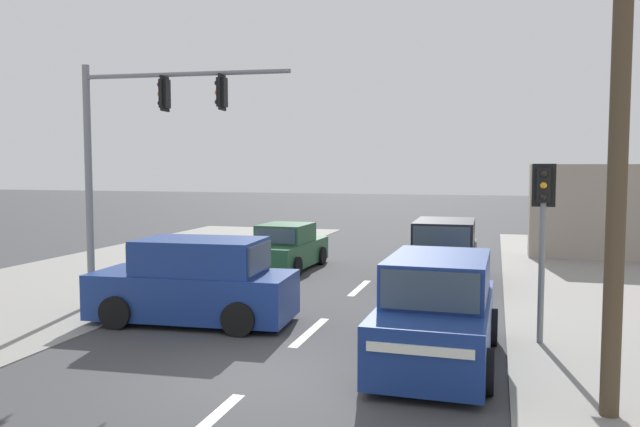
{
  "coord_description": "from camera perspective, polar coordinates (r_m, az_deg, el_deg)",
  "views": [
    {
      "loc": [
        3.73,
        -9.44,
        3.5
      ],
      "look_at": [
        -0.06,
        4.0,
        2.45
      ],
      "focal_mm": 35.0,
      "sensor_mm": 36.0,
      "label": 1
    }
  ],
  "objects": [
    {
      "name": "pedestal_signal_right_kerb",
      "position": [
        12.93,
        19.71,
        -0.76
      ],
      "size": [
        0.44,
        0.3,
        3.56
      ],
      "color": "slate",
      "rests_on": "ground"
    },
    {
      "name": "traffic_signal_mast",
      "position": [
        15.95,
        -16.5,
        6.44
      ],
      "size": [
        5.28,
        0.56,
        6.0
      ],
      "color": "slate",
      "rests_on": "ground"
    },
    {
      "name": "suv_oncoming_near",
      "position": [
        19.09,
        11.27,
        -3.67
      ],
      "size": [
        2.1,
        4.56,
        1.9
      ],
      "color": "black",
      "rests_on": "ground"
    },
    {
      "name": "suv_crossing_left",
      "position": [
        14.36,
        -11.32,
        -6.29
      ],
      "size": [
        4.64,
        2.28,
        1.9
      ],
      "color": "navy",
      "rests_on": "ground"
    },
    {
      "name": "kerb_left_verge",
      "position": [
        18.5,
        -26.24,
        -7.02
      ],
      "size": [
        8.0,
        40.0,
        0.02
      ],
      "primitive_type": "cube",
      "color": "gray",
      "rests_on": "ground"
    },
    {
      "name": "lane_dash_mid",
      "position": [
        13.45,
        -0.92,
        -10.77
      ],
      "size": [
        0.2,
        2.4,
        0.01
      ],
      "primitive_type": "cube",
      "color": "silver",
      "rests_on": "ground"
    },
    {
      "name": "sedan_receding_far",
      "position": [
        21.38,
        -3.1,
        -3.24
      ],
      "size": [
        2.01,
        4.3,
        1.56
      ],
      "color": "#235633",
      "rests_on": "ground"
    },
    {
      "name": "suv_kerbside_parked",
      "position": [
        11.52,
        10.67,
        -8.9
      ],
      "size": [
        2.13,
        4.57,
        1.9
      ],
      "color": "navy",
      "rests_on": "ground"
    },
    {
      "name": "lane_dash_far",
      "position": [
        18.18,
        3.64,
        -6.81
      ],
      "size": [
        0.2,
        2.4,
        0.01
      ],
      "primitive_type": "cube",
      "color": "silver",
      "rests_on": "ground"
    },
    {
      "name": "lane_dash_near",
      "position": [
        9.03,
        -10.56,
        -18.56
      ],
      "size": [
        0.2,
        2.4,
        0.01
      ],
      "primitive_type": "cube",
      "color": "silver",
      "rests_on": "ground"
    },
    {
      "name": "ground_plane",
      "position": [
        10.74,
        -5.67,
        -14.75
      ],
      "size": [
        140.0,
        140.0,
        0.0
      ],
      "primitive_type": "plane",
      "color": "#3A3A3D"
    }
  ]
}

